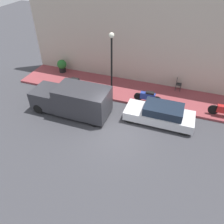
% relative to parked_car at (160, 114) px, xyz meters
% --- Properties ---
extents(ground_plane, '(60.00, 60.00, 0.00)m').
position_rel_parked_car_xyz_m(ground_plane, '(-1.88, 2.34, -0.60)').
color(ground_plane, '#38383D').
extents(sidewalk, '(3.17, 18.28, 0.16)m').
position_rel_parked_car_xyz_m(sidewalk, '(2.74, 2.34, -0.52)').
color(sidewalk, brown).
rests_on(sidewalk, ground_plane).
extents(building_facade, '(0.30, 18.28, 7.05)m').
position_rel_parked_car_xyz_m(building_facade, '(4.48, 2.34, 2.92)').
color(building_facade, '#B2A899').
rests_on(building_facade, ground_plane).
extents(parked_car, '(1.68, 4.24, 1.25)m').
position_rel_parked_car_xyz_m(parked_car, '(0.00, 0.00, 0.00)').
color(parked_car, silver).
rests_on(parked_car, ground_plane).
extents(delivery_van, '(1.95, 5.14, 1.94)m').
position_rel_parked_car_xyz_m(delivery_van, '(-0.92, 5.60, 0.38)').
color(delivery_van, '#2D2D33').
rests_on(delivery_van, ground_plane).
extents(motorcycle_blue, '(0.30, 1.92, 0.83)m').
position_rel_parked_car_xyz_m(motorcycle_blue, '(1.66, 1.14, 0.00)').
color(motorcycle_blue, navy).
rests_on(motorcycle_blue, sidewalk).
extents(motorcycle_black, '(0.30, 1.88, 0.88)m').
position_rel_parked_car_xyz_m(motorcycle_black, '(1.58, 6.79, 0.02)').
color(motorcycle_black, black).
rests_on(motorcycle_black, sidewalk).
extents(streetlamp, '(0.34, 0.34, 4.59)m').
position_rel_parked_car_xyz_m(streetlamp, '(1.49, 3.73, 2.58)').
color(streetlamp, black).
rests_on(streetlamp, sidewalk).
extents(potted_plant, '(0.78, 0.78, 1.09)m').
position_rel_parked_car_xyz_m(potted_plant, '(3.68, 9.00, 0.15)').
color(potted_plant, black).
rests_on(potted_plant, sidewalk).
extents(cafe_chair, '(0.40, 0.40, 0.95)m').
position_rel_parked_car_xyz_m(cafe_chair, '(3.97, -0.63, 0.11)').
color(cafe_chair, '#262626').
rests_on(cafe_chair, sidewalk).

